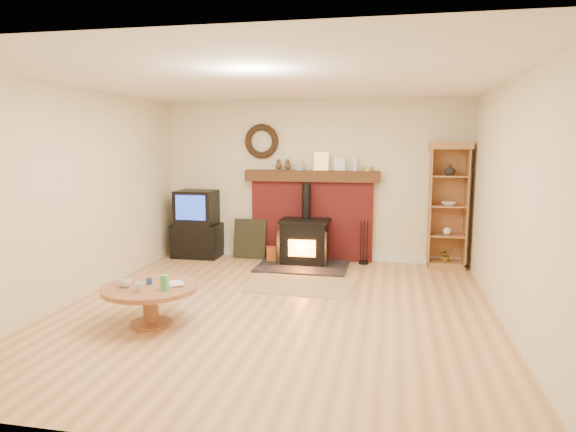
% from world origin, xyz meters
% --- Properties ---
extents(ground, '(5.50, 5.50, 0.00)m').
position_xyz_m(ground, '(0.00, 0.00, 0.00)').
color(ground, '#B3824A').
rests_on(ground, ground).
extents(room_shell, '(5.02, 5.52, 2.61)m').
position_xyz_m(room_shell, '(-0.02, 0.09, 1.72)').
color(room_shell, beige).
rests_on(room_shell, ground).
extents(chimney_breast, '(2.20, 0.22, 1.78)m').
position_xyz_m(chimney_breast, '(0.00, 2.67, 0.80)').
color(chimney_breast, maroon).
rests_on(chimney_breast, ground).
extents(wood_stove, '(1.40, 1.00, 1.28)m').
position_xyz_m(wood_stove, '(-0.05, 2.27, 0.35)').
color(wood_stove, black).
rests_on(wood_stove, ground).
extents(area_rug, '(1.47, 1.06, 0.01)m').
position_xyz_m(area_rug, '(0.12, 1.07, 0.01)').
color(area_rug, brown).
rests_on(area_rug, ground).
extents(tv_unit, '(0.77, 0.55, 1.13)m').
position_xyz_m(tv_unit, '(-1.93, 2.47, 0.54)').
color(tv_unit, black).
rests_on(tv_unit, ground).
extents(curio_cabinet, '(0.62, 0.45, 1.93)m').
position_xyz_m(curio_cabinet, '(2.14, 2.55, 0.97)').
color(curio_cabinet, '#995B32').
rests_on(curio_cabinet, ground).
extents(firelog_box, '(0.43, 0.33, 0.24)m').
position_xyz_m(firelog_box, '(-0.51, 2.40, 0.12)').
color(firelog_box, orange).
rests_on(firelog_box, ground).
extents(leaning_painting, '(0.55, 0.15, 0.66)m').
position_xyz_m(leaning_painting, '(-1.03, 2.55, 0.33)').
color(leaning_painting, black).
rests_on(leaning_painting, ground).
extents(fire_tools, '(0.16, 0.16, 0.70)m').
position_xyz_m(fire_tools, '(0.87, 2.50, 0.13)').
color(fire_tools, black).
rests_on(fire_tools, ground).
extents(coffee_table, '(1.01, 1.01, 0.59)m').
position_xyz_m(coffee_table, '(-1.21, -0.74, 0.35)').
color(coffee_table, brown).
rests_on(coffee_table, ground).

